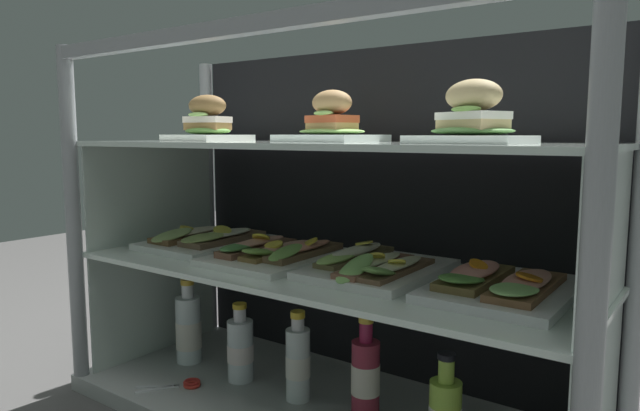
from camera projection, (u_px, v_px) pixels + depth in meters
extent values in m
cylinder|color=gray|center=(74.00, 224.00, 1.49)|extent=(0.04, 0.04, 0.91)
cylinder|color=gray|center=(592.00, 307.00, 0.77)|extent=(0.04, 0.04, 0.91)
cylinder|color=gray|center=(209.00, 205.00, 1.87)|extent=(0.04, 0.04, 0.91)
cylinder|color=gray|center=(639.00, 250.00, 1.15)|extent=(0.04, 0.04, 0.91)
cube|color=gray|center=(246.00, 26.00, 1.07)|extent=(1.25, 0.03, 0.03)
cube|color=black|center=(376.00, 214.00, 1.52)|extent=(1.21, 0.01, 0.87)
cube|color=silver|center=(157.00, 297.00, 1.70)|extent=(0.01, 0.44, 0.32)
cube|color=silver|center=(596.00, 410.00, 1.00)|extent=(0.01, 0.44, 0.32)
cube|color=silver|center=(320.00, 270.00, 1.33)|extent=(1.23, 0.46, 0.01)
cube|color=silver|center=(153.00, 193.00, 1.66)|extent=(0.01, 0.44, 0.28)
cube|color=silver|center=(607.00, 235.00, 0.96)|extent=(0.01, 0.44, 0.28)
cube|color=silver|center=(320.00, 145.00, 1.29)|extent=(1.23, 0.46, 0.01)
cube|color=white|center=(208.00, 138.00, 1.52)|extent=(0.18, 0.18, 0.02)
ellipsoid|color=#67A447|center=(208.00, 131.00, 1.52)|extent=(0.13, 0.11, 0.02)
cube|color=olive|center=(208.00, 126.00, 1.51)|extent=(0.12, 0.09, 0.02)
cube|color=silver|center=(208.00, 120.00, 1.51)|extent=(0.12, 0.09, 0.02)
ellipsoid|color=#98C666|center=(198.00, 115.00, 1.48)|extent=(0.07, 0.04, 0.02)
ellipsoid|color=brown|center=(207.00, 106.00, 1.51)|extent=(0.12, 0.09, 0.06)
cube|color=white|center=(332.00, 138.00, 1.34)|extent=(0.21, 0.21, 0.02)
ellipsoid|color=#87BE5D|center=(332.00, 131.00, 1.34)|extent=(0.16, 0.14, 0.02)
cube|color=tan|center=(332.00, 127.00, 1.34)|extent=(0.12, 0.09, 0.02)
cube|color=#C54E2B|center=(332.00, 119.00, 1.34)|extent=(0.12, 0.10, 0.02)
ellipsoid|color=#95C562|center=(324.00, 113.00, 1.31)|extent=(0.07, 0.04, 0.01)
ellipsoid|color=#A97F4E|center=(332.00, 103.00, 1.33)|extent=(0.12, 0.10, 0.06)
cube|color=white|center=(472.00, 139.00, 1.06)|extent=(0.20, 0.20, 0.01)
ellipsoid|color=#508540|center=(472.00, 131.00, 1.05)|extent=(0.15, 0.13, 0.02)
cube|color=tan|center=(472.00, 125.00, 1.05)|extent=(0.14, 0.12, 0.02)
cube|color=silver|center=(473.00, 116.00, 1.05)|extent=(0.14, 0.12, 0.01)
ellipsoid|color=#7AAF4B|center=(466.00, 109.00, 1.02)|extent=(0.07, 0.05, 0.01)
ellipsoid|color=tan|center=(473.00, 95.00, 1.05)|extent=(0.14, 0.12, 0.06)
cube|color=white|center=(208.00, 243.00, 1.59)|extent=(0.25, 0.34, 0.02)
cube|color=brown|center=(193.00, 236.00, 1.61)|extent=(0.09, 0.24, 0.01)
ellipsoid|color=#A7C272|center=(172.00, 235.00, 1.55)|extent=(0.09, 0.13, 0.04)
ellipsoid|color=#F4E6C3|center=(192.00, 231.00, 1.61)|extent=(0.07, 0.20, 0.01)
cylinder|color=#F8E447|center=(187.00, 228.00, 1.60)|extent=(0.05, 0.05, 0.01)
cube|color=brown|center=(224.00, 239.00, 1.56)|extent=(0.09, 0.25, 0.02)
ellipsoid|color=#A1B863|center=(203.00, 238.00, 1.50)|extent=(0.10, 0.14, 0.02)
ellipsoid|color=silver|center=(224.00, 233.00, 1.56)|extent=(0.07, 0.20, 0.01)
cylinder|color=#EBDF4B|center=(222.00, 230.00, 1.55)|extent=(0.06, 0.06, 0.02)
cube|color=white|center=(277.00, 257.00, 1.41)|extent=(0.25, 0.34, 0.02)
cube|color=brown|center=(258.00, 248.00, 1.44)|extent=(0.06, 0.25, 0.02)
ellipsoid|color=#53904A|center=(237.00, 247.00, 1.38)|extent=(0.07, 0.13, 0.02)
ellipsoid|color=#EAA48C|center=(258.00, 242.00, 1.44)|extent=(0.05, 0.20, 0.02)
cylinder|color=yellow|center=(261.00, 237.00, 1.44)|extent=(0.06, 0.06, 0.03)
cube|color=brown|center=(282.00, 251.00, 1.41)|extent=(0.06, 0.26, 0.01)
ellipsoid|color=#7EB14B|center=(262.00, 252.00, 1.35)|extent=(0.06, 0.13, 0.04)
ellipsoid|color=#E8AA8F|center=(282.00, 247.00, 1.41)|extent=(0.05, 0.21, 0.01)
cylinder|color=#FEDD46|center=(274.00, 245.00, 1.39)|extent=(0.05, 0.05, 0.01)
cube|color=brown|center=(305.00, 252.00, 1.39)|extent=(0.06, 0.25, 0.01)
ellipsoid|color=#7DB251|center=(286.00, 252.00, 1.33)|extent=(0.07, 0.13, 0.03)
ellipsoid|color=#F2997E|center=(305.00, 247.00, 1.39)|extent=(0.05, 0.20, 0.01)
cylinder|color=yellow|center=(310.00, 242.00, 1.39)|extent=(0.06, 0.06, 0.02)
cube|color=white|center=(378.00, 270.00, 1.27)|extent=(0.25, 0.34, 0.02)
cube|color=brown|center=(356.00, 257.00, 1.33)|extent=(0.06, 0.27, 0.01)
ellipsoid|color=#A6D268|center=(337.00, 258.00, 1.27)|extent=(0.06, 0.14, 0.02)
ellipsoid|color=white|center=(356.00, 251.00, 1.33)|extent=(0.05, 0.21, 0.02)
cylinder|color=#EDDA48|center=(364.00, 243.00, 1.36)|extent=(0.05, 0.05, 0.01)
cube|color=brown|center=(374.00, 266.00, 1.24)|extent=(0.06, 0.26, 0.01)
ellipsoid|color=#91CC6B|center=(355.00, 268.00, 1.17)|extent=(0.06, 0.13, 0.05)
ellipsoid|color=#EBEEBF|center=(374.00, 261.00, 1.24)|extent=(0.05, 0.21, 0.01)
cylinder|color=#F9DA4B|center=(377.00, 256.00, 1.24)|extent=(0.05, 0.05, 0.03)
cube|color=brown|center=(397.00, 270.00, 1.21)|extent=(0.06, 0.25, 0.01)
ellipsoid|color=#6A9B4A|center=(380.00, 271.00, 1.15)|extent=(0.06, 0.13, 0.05)
ellipsoid|color=#EDECC1|center=(398.00, 264.00, 1.21)|extent=(0.05, 0.20, 0.01)
cylinder|color=#FDE546|center=(397.00, 262.00, 1.19)|extent=(0.05, 0.05, 0.02)
cube|color=white|center=(504.00, 290.00, 1.11)|extent=(0.25, 0.34, 0.02)
cube|color=brown|center=(475.00, 278.00, 1.13)|extent=(0.09, 0.23, 0.01)
ellipsoid|color=#59943F|center=(462.00, 278.00, 1.07)|extent=(0.09, 0.12, 0.03)
ellipsoid|color=#F39788|center=(475.00, 270.00, 1.13)|extent=(0.07, 0.19, 0.02)
cylinder|color=orange|center=(478.00, 265.00, 1.12)|extent=(0.05, 0.05, 0.02)
cube|color=brown|center=(527.00, 287.00, 1.07)|extent=(0.09, 0.25, 0.01)
ellipsoid|color=#94CF72|center=(514.00, 289.00, 1.00)|extent=(0.08, 0.13, 0.03)
ellipsoid|color=#E29985|center=(527.00, 280.00, 1.06)|extent=(0.07, 0.20, 0.01)
cylinder|color=orange|center=(529.00, 277.00, 1.05)|extent=(0.07, 0.07, 0.02)
cylinder|color=white|center=(189.00, 329.00, 1.62)|extent=(0.07, 0.07, 0.19)
cylinder|color=silver|center=(189.00, 334.00, 1.62)|extent=(0.07, 0.07, 0.08)
cylinder|color=white|center=(187.00, 291.00, 1.61)|extent=(0.03, 0.03, 0.04)
cylinder|color=gold|center=(187.00, 282.00, 1.60)|extent=(0.04, 0.04, 0.01)
cylinder|color=white|center=(240.00, 351.00, 1.50)|extent=(0.07, 0.07, 0.16)
cylinder|color=white|center=(240.00, 352.00, 1.50)|extent=(0.07, 0.07, 0.05)
cylinder|color=silver|center=(240.00, 315.00, 1.48)|extent=(0.03, 0.03, 0.03)
cylinder|color=gold|center=(240.00, 306.00, 1.48)|extent=(0.04, 0.04, 0.01)
cylinder|color=silver|center=(298.00, 365.00, 1.39)|extent=(0.06, 0.06, 0.18)
cylinder|color=silver|center=(298.00, 366.00, 1.39)|extent=(0.06, 0.06, 0.05)
cylinder|color=silver|center=(298.00, 324.00, 1.37)|extent=(0.03, 0.03, 0.03)
cylinder|color=gold|center=(298.00, 314.00, 1.37)|extent=(0.04, 0.04, 0.02)
cylinder|color=#972C40|center=(365.00, 380.00, 1.29)|extent=(0.06, 0.06, 0.18)
cylinder|color=silver|center=(365.00, 379.00, 1.29)|extent=(0.07, 0.07, 0.07)
cylinder|color=maroon|center=(366.00, 332.00, 1.28)|extent=(0.03, 0.03, 0.05)
cylinder|color=gold|center=(366.00, 319.00, 1.28)|extent=(0.03, 0.03, 0.01)
cylinder|color=#ADD64B|center=(446.00, 371.00, 1.15)|extent=(0.03, 0.03, 0.05)
cylinder|color=black|center=(447.00, 356.00, 1.14)|extent=(0.04, 0.04, 0.01)
cube|color=silver|center=(157.00, 389.00, 1.45)|extent=(0.06, 0.10, 0.00)
torus|color=red|center=(192.00, 382.00, 1.48)|extent=(0.06, 0.06, 0.01)
cube|color=silver|center=(157.00, 387.00, 1.46)|extent=(0.09, 0.08, 0.00)
torus|color=red|center=(192.00, 385.00, 1.47)|extent=(0.06, 0.06, 0.01)
cylinder|color=silver|center=(173.00, 385.00, 1.46)|extent=(0.01, 0.01, 0.01)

